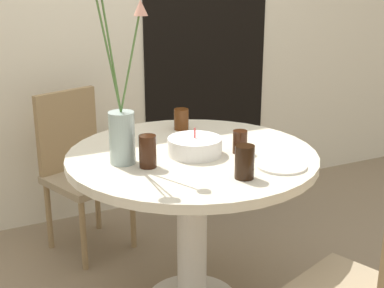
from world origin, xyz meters
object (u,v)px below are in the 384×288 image
Objects in this scene: side_plate at (281,166)px; drink_glass_3 at (245,162)px; drink_glass_0 at (181,119)px; birthday_cake at (195,146)px; flower_vase at (120,112)px; drink_glass_1 at (240,142)px; drink_glass_2 at (148,151)px; chair_far_back at (376,286)px; chair_left_flank at (79,162)px.

drink_glass_3 is (-0.20, -0.04, 0.06)m from side_plate.
drink_glass_0 is (-0.14, 0.67, 0.05)m from side_plate.
birthday_cake is 0.37m from flower_vase.
drink_glass_3 is at bearing -169.12° from side_plate.
drink_glass_3 is (0.37, -0.36, -0.15)m from flower_vase.
birthday_cake is 0.20m from drink_glass_1.
drink_glass_2 is 0.40m from drink_glass_3.
chair_far_back is 4.38× the size of side_plate.
chair_far_back reaches higher than drink_glass_1.
side_plate is (0.55, -1.16, 0.28)m from chair_left_flank.
drink_glass_2 is at bearing -105.98° from chair_left_flank.
drink_glass_1 is 0.43m from drink_glass_2.
drink_glass_0 is (0.11, 0.38, 0.02)m from birthday_cake.
side_plate is at bearing -49.51° from birthday_cake.
birthday_cake is at bearing 12.96° from drink_glass_2.
drink_glass_3 reaches higher than drink_glass_0.
drink_glass_3 is (0.29, -0.28, -0.00)m from drink_glass_2.
chair_left_flank is 1.78m from chair_far_back.
chair_far_back is 0.92m from birthday_cake.
chair_left_flank is 0.71m from drink_glass_0.
chair_left_flank reaches higher than drink_glass_1.
drink_glass_0 is (-0.19, 1.19, 0.32)m from chair_far_back.
drink_glass_3 reaches higher than birthday_cake.
chair_left_flank is 6.74× the size of drink_glass_2.
drink_glass_1 is (-0.11, 0.74, 0.32)m from chair_far_back.
drink_glass_3 is (-0.06, -0.71, 0.01)m from drink_glass_0.
drink_glass_1 is (0.49, -0.93, 0.32)m from chair_left_flank.
chair_far_back is 1.24m from drink_glass_0.
flower_vase is at bearing 150.88° from side_plate.
chair_far_back is 1.15m from flower_vase.
chair_far_back is at bearing -84.78° from side_plate.
drink_glass_0 reaches higher than side_plate.
birthday_cake is 0.34m from drink_glass_3.
drink_glass_1 is (0.08, -0.44, -0.00)m from drink_glass_0.
chair_left_flank is 8.93× the size of drink_glass_1.
birthday_cake is 1.15× the size of side_plate.
chair_far_back is 1.19× the size of flower_vase.
drink_glass_3 reaches higher than drink_glass_1.
chair_far_back is 0.82m from drink_glass_1.
chair_far_back is 8.54× the size of drink_glass_0.
drink_glass_3 is (0.35, -1.19, 0.34)m from chair_left_flank.
birthday_cake is 2.34× the size of drink_glass_1.
drink_glass_2 reaches higher than chair_left_flank.
side_plate is (-0.05, 0.52, 0.28)m from chair_far_back.
chair_far_back reaches higher than drink_glass_0.
drink_glass_3 reaches higher than chair_far_back.
side_plate is at bearing -104.33° from chair_far_back.
drink_glass_0 is at bearing 101.82° from side_plate.
drink_glass_2 is 1.02× the size of drink_glass_3.
drink_glass_1 is at bearing -19.22° from birthday_cake.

